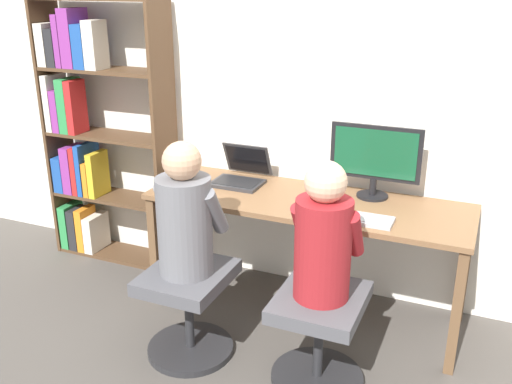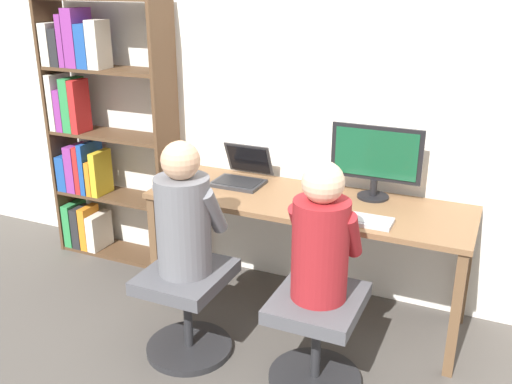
% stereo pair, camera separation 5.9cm
% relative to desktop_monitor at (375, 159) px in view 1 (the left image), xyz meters
% --- Properties ---
extents(ground_plane, '(14.00, 14.00, 0.00)m').
position_rel_desktop_monitor_xyz_m(ground_plane, '(-0.33, -0.49, -0.96)').
color(ground_plane, '#4C4742').
extents(wall_back, '(10.00, 0.05, 2.60)m').
position_rel_desktop_monitor_xyz_m(wall_back, '(-0.33, 0.19, 0.34)').
color(wall_back, white).
rests_on(wall_back, ground_plane).
extents(desk, '(1.84, 0.62, 0.73)m').
position_rel_desktop_monitor_xyz_m(desk, '(-0.33, -0.19, -0.31)').
color(desk, brown).
rests_on(desk, ground_plane).
extents(desktop_monitor, '(0.52, 0.18, 0.42)m').
position_rel_desktop_monitor_xyz_m(desktop_monitor, '(0.00, 0.00, 0.00)').
color(desktop_monitor, black).
rests_on(desktop_monitor, desk).
extents(laptop, '(0.30, 0.32, 0.22)m').
position_rel_desktop_monitor_xyz_m(laptop, '(-0.81, -0.07, -0.18)').
color(laptop, '#2D2D30').
rests_on(laptop, desk).
extents(keyboard, '(0.42, 0.15, 0.03)m').
position_rel_desktop_monitor_xyz_m(keyboard, '(-0.02, -0.37, -0.22)').
color(keyboard, '#B2B2B7').
rests_on(keyboard, desk).
extents(computer_mouse_by_keyboard, '(0.07, 0.10, 0.04)m').
position_rel_desktop_monitor_xyz_m(computer_mouse_by_keyboard, '(-0.30, -0.39, -0.21)').
color(computer_mouse_by_keyboard, black).
rests_on(computer_mouse_by_keyboard, desk).
extents(office_chair_left, '(0.47, 0.48, 0.49)m').
position_rel_desktop_monitor_xyz_m(office_chair_left, '(-0.06, -0.79, -0.67)').
color(office_chair_left, '#262628').
rests_on(office_chair_left, ground_plane).
extents(office_chair_right, '(0.47, 0.48, 0.49)m').
position_rel_desktop_monitor_xyz_m(office_chair_right, '(-0.76, -0.83, -0.67)').
color(office_chair_right, '#262628').
rests_on(office_chair_right, ground_plane).
extents(person_at_monitor, '(0.33, 0.31, 0.67)m').
position_rel_desktop_monitor_xyz_m(person_at_monitor, '(-0.06, -0.78, -0.16)').
color(person_at_monitor, maroon).
rests_on(person_at_monitor, office_chair_left).
extents(person_at_laptop, '(0.34, 0.32, 0.69)m').
position_rel_desktop_monitor_xyz_m(person_at_laptop, '(-0.76, -0.82, -0.16)').
color(person_at_laptop, slate).
rests_on(person_at_laptop, office_chair_right).
extents(bookshelf, '(0.92, 0.28, 1.81)m').
position_rel_desktop_monitor_xyz_m(bookshelf, '(-1.97, -0.03, -0.04)').
color(bookshelf, '#513823').
rests_on(bookshelf, ground_plane).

